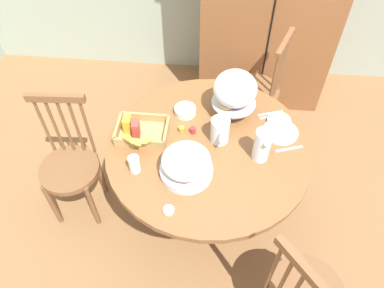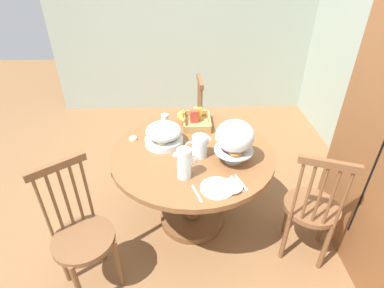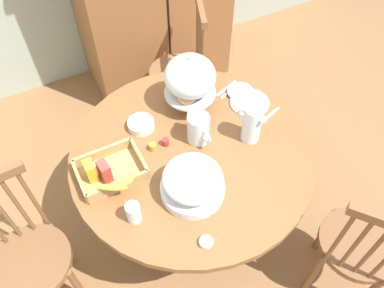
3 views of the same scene
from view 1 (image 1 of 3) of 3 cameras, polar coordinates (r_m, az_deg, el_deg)
ground_plane at (r=2.80m, az=3.37°, el=-11.33°), size 10.00×10.00×0.00m
dining_table at (r=2.39m, az=2.39°, el=-3.35°), size 1.24×1.24×0.74m
windsor_chair_near_window at (r=2.62m, az=-18.30°, el=-3.30°), size 0.40×0.40×0.97m
windsor_chair_facing_door at (r=3.05m, az=10.07°, el=8.03°), size 0.43×0.43×0.97m
pastry_stand_with_dome at (r=2.30m, az=6.66°, el=8.23°), size 0.28×0.28×0.34m
fruit_platter_covered at (r=2.03m, az=-0.90°, el=-3.12°), size 0.30×0.30×0.18m
orange_juice_pitcher at (r=2.21m, az=4.33°, el=1.98°), size 0.11×0.20×0.17m
milk_pitcher at (r=2.13m, az=10.73°, el=-0.34°), size 0.10×0.18×0.22m
cereal_basket at (r=2.27m, az=-8.14°, el=1.89°), size 0.32×0.30×0.12m
china_plate_large at (r=2.36m, az=13.49°, el=1.85°), size 0.22×0.22×0.01m
china_plate_small at (r=2.41m, az=13.31°, el=3.60°), size 0.15×0.15×0.01m
cereal_bowl at (r=2.40m, az=-1.06°, el=5.17°), size 0.14×0.14×0.04m
drinking_glass at (r=2.09m, az=-8.90°, el=-3.11°), size 0.06×0.06×0.11m
butter_dish at (r=1.96m, az=-3.64°, el=-10.20°), size 0.06×0.06×0.02m
jam_jar_strawberry at (r=2.28m, az=0.14°, el=2.14°), size 0.04×0.04×0.04m
jam_jar_apricot at (r=2.29m, az=-1.61°, el=2.26°), size 0.04×0.04×0.04m
table_knife at (r=2.44m, az=12.27°, el=4.17°), size 0.17×0.07×0.01m
dinner_fork at (r=2.46m, az=12.02°, el=4.66°), size 0.17×0.07×0.01m
soup_spoon at (r=2.28m, az=14.77°, el=-0.74°), size 0.17×0.07×0.01m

